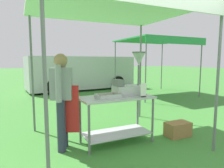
# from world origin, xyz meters

# --- Properties ---
(ground_plane) EXTENTS (70.00, 70.00, 0.00)m
(ground_plane) POSITION_xyz_m (0.00, 6.00, 0.00)
(ground_plane) COLOR #3D7F33
(stall_canopy) EXTENTS (2.84, 2.47, 2.44)m
(stall_canopy) POSITION_xyz_m (-0.07, 1.23, 2.35)
(stall_canopy) COLOR slate
(stall_canopy) RESTS_ON ground
(donut_cart) EXTENTS (1.31, 0.61, 0.86)m
(donut_cart) POSITION_xyz_m (-0.07, 1.13, 0.60)
(donut_cart) COLOR #B7B7BC
(donut_cart) RESTS_ON ground
(donut_tray) EXTENTS (0.42, 0.27, 0.07)m
(donut_tray) POSITION_xyz_m (-0.25, 1.07, 0.88)
(donut_tray) COLOR #B7B7BC
(donut_tray) RESTS_ON donut_cart
(donut_fryer) EXTENTS (0.63, 0.28, 0.80)m
(donut_fryer) POSITION_xyz_m (0.25, 1.18, 1.14)
(donut_fryer) COLOR #B7B7BC
(donut_fryer) RESTS_ON donut_cart
(menu_sign) EXTENTS (0.13, 0.05, 0.24)m
(menu_sign) POSITION_xyz_m (0.35, 0.90, 0.96)
(menu_sign) COLOR black
(menu_sign) RESTS_ON donut_cart
(vendor) EXTENTS (0.46, 0.53, 1.61)m
(vendor) POSITION_xyz_m (-1.01, 1.27, 0.90)
(vendor) COLOR #2D3347
(vendor) RESTS_ON ground
(supply_crate) EXTENTS (0.49, 0.29, 0.28)m
(supply_crate) POSITION_xyz_m (1.17, 0.90, 0.14)
(supply_crate) COLOR olive
(supply_crate) RESTS_ON ground
(van_silver) EXTENTS (5.52, 2.45, 1.69)m
(van_silver) POSITION_xyz_m (1.33, 8.13, 0.88)
(van_silver) COLOR #BCBCC1
(van_silver) RESTS_ON ground
(neighbour_tent) EXTENTS (2.88, 2.67, 2.38)m
(neighbour_tent) POSITION_xyz_m (3.74, 5.02, 2.30)
(neighbour_tent) COLOR slate
(neighbour_tent) RESTS_ON ground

